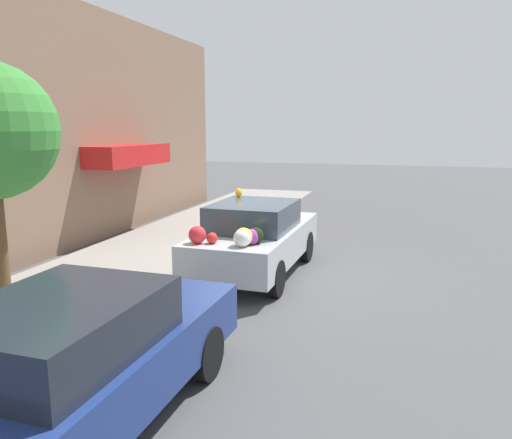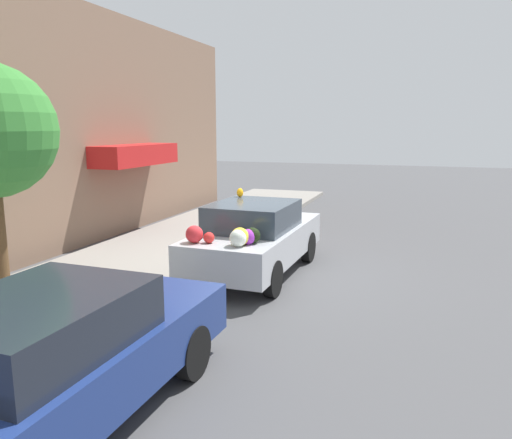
# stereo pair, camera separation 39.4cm
# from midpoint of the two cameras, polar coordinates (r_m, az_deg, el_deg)

# --- Properties ---
(ground_plane) EXTENTS (60.00, 60.00, 0.00)m
(ground_plane) POSITION_cam_midpoint_polar(r_m,az_deg,el_deg) (10.19, -1.00, -6.17)
(ground_plane) COLOR #4C4C4F
(sidewalk_curb) EXTENTS (24.00, 3.20, 0.14)m
(sidewalk_curb) POSITION_cam_midpoint_polar(r_m,az_deg,el_deg) (11.27, -14.23, -4.49)
(sidewalk_curb) COLOR gray
(sidewalk_curb) RESTS_ON ground
(building_facade) EXTENTS (18.00, 1.20, 5.88)m
(building_facade) POSITION_cam_midpoint_polar(r_m,az_deg,el_deg) (12.29, -23.62, 9.57)
(building_facade) COLOR #846651
(building_facade) RESTS_ON ground
(fire_hydrant) EXTENTS (0.20, 0.20, 0.70)m
(fire_hydrant) POSITION_cam_midpoint_polar(r_m,az_deg,el_deg) (12.68, -4.83, -0.59)
(fire_hydrant) COLOR #B2B2B7
(fire_hydrant) RESTS_ON sidewalk_curb
(art_car) EXTENTS (4.02, 1.78, 1.66)m
(art_car) POSITION_cam_midpoint_polar(r_m,az_deg,el_deg) (9.95, -1.24, -1.99)
(art_car) COLOR #B7BABF
(art_car) RESTS_ON ground
(parked_car_plain) EXTENTS (4.43, 1.77, 1.43)m
(parked_car_plain) POSITION_cam_midpoint_polar(r_m,az_deg,el_deg) (5.25, -22.40, -15.11)
(parked_car_plain) COLOR navy
(parked_car_plain) RESTS_ON ground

